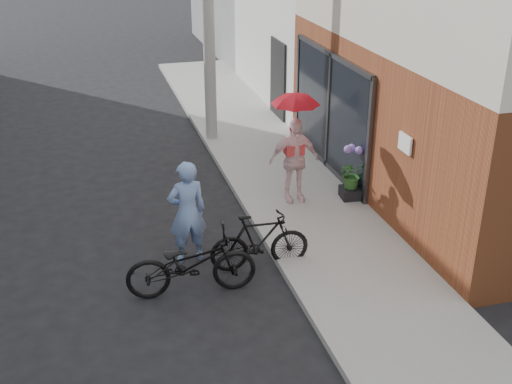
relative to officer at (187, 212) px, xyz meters
name	(u,v)px	position (x,y,z in m)	size (l,w,h in m)	color
ground	(223,271)	(0.46, -0.53, -0.88)	(80.00, 80.00, 0.00)	black
sidewalk	(304,202)	(2.56, 1.47, -0.82)	(2.20, 24.00, 0.12)	#989792
curb	(247,209)	(1.40, 1.47, -0.82)	(0.12, 24.00, 0.12)	#9E9E99
officer	(187,212)	(0.00, 0.00, 0.00)	(0.64, 0.42, 1.76)	#708EC8
bike_left	(191,264)	(-0.14, -1.00, -0.36)	(0.68, 1.96, 1.03)	black
bike_right	(260,241)	(1.06, -0.57, -0.39)	(0.46, 1.62, 0.98)	black
kimono_woman	(294,160)	(2.33, 1.51, 0.07)	(0.98, 0.41, 1.66)	#FED5D8
parasol	(295,98)	(2.33, 1.51, 1.29)	(0.87, 0.87, 0.76)	red
planter	(351,193)	(3.46, 1.28, -0.65)	(0.40, 0.40, 0.21)	black
potted_plant	(352,174)	(3.46, 1.28, -0.26)	(0.51, 0.44, 0.57)	#2B5A24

